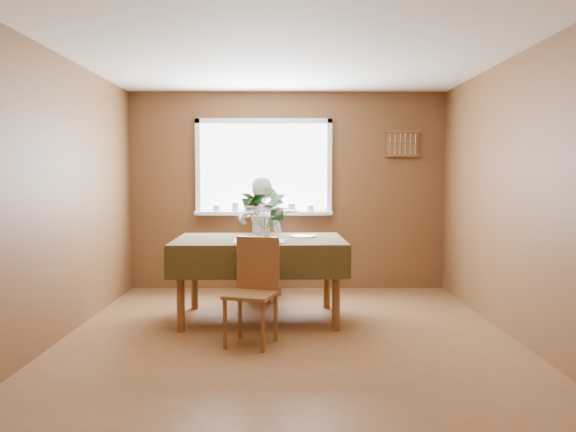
{
  "coord_description": "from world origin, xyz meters",
  "views": [
    {
      "loc": [
        -0.02,
        -4.88,
        1.43
      ],
      "look_at": [
        0.0,
        0.55,
        1.05
      ],
      "focal_mm": 35.0,
      "sensor_mm": 36.0,
      "label": 1
    }
  ],
  "objects_px": {
    "chair_far": "(258,254)",
    "seated_woman": "(261,240)",
    "dining_table": "(260,248)",
    "flower_bouquet": "(265,211)",
    "chair_near": "(254,285)"
  },
  "relations": [
    {
      "from": "chair_near",
      "to": "seated_woman",
      "type": "bearing_deg",
      "value": 107.39
    },
    {
      "from": "chair_near",
      "to": "seated_woman",
      "type": "distance_m",
      "value": 1.59
    },
    {
      "from": "dining_table",
      "to": "seated_woman",
      "type": "relative_size",
      "value": 1.19
    },
    {
      "from": "flower_bouquet",
      "to": "dining_table",
      "type": "bearing_deg",
      "value": 104.32
    },
    {
      "from": "dining_table",
      "to": "seated_woman",
      "type": "xyz_separation_m",
      "value": [
        -0.02,
        0.77,
        0.0
      ]
    },
    {
      "from": "flower_bouquet",
      "to": "chair_far",
      "type": "bearing_deg",
      "value": 96.24
    },
    {
      "from": "chair_near",
      "to": "chair_far",
      "type": "bearing_deg",
      "value": 108.9
    },
    {
      "from": "chair_far",
      "to": "seated_woman",
      "type": "relative_size",
      "value": 0.69
    },
    {
      "from": "chair_far",
      "to": "chair_near",
      "type": "xyz_separation_m",
      "value": [
        0.05,
        -1.7,
        -0.04
      ]
    },
    {
      "from": "seated_woman",
      "to": "flower_bouquet",
      "type": "bearing_deg",
      "value": 101.41
    },
    {
      "from": "chair_far",
      "to": "chair_near",
      "type": "relative_size",
      "value": 1.08
    },
    {
      "from": "dining_table",
      "to": "chair_near",
      "type": "distance_m",
      "value": 0.83
    },
    {
      "from": "chair_far",
      "to": "chair_near",
      "type": "distance_m",
      "value": 1.7
    },
    {
      "from": "dining_table",
      "to": "flower_bouquet",
      "type": "bearing_deg",
      "value": -76.88
    },
    {
      "from": "dining_table",
      "to": "chair_far",
      "type": "bearing_deg",
      "value": 92.7
    }
  ]
}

